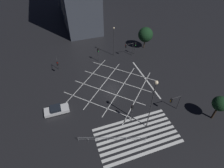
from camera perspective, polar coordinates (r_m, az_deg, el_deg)
name	(u,v)px	position (r m, az deg, el deg)	size (l,w,h in m)	color
ground_plane	(112,86)	(36.51, 0.00, -0.74)	(200.00, 200.00, 0.00)	black
road_markings	(130,117)	(31.25, 5.97, -10.77)	(19.60, 25.43, 0.01)	silver
traffic_light_median_south	(132,110)	(28.75, 6.57, -8.39)	(0.36, 0.39, 3.85)	#2D2D30
traffic_light_se_main	(174,101)	(32.05, 19.69, -5.20)	(2.14, 0.36, 3.44)	#2D2D30
traffic_light_ne_cross	(135,46)	(45.57, 7.58, 12.25)	(0.36, 0.39, 3.39)	#2D2D30
traffic_light_median_north	(98,52)	(42.31, -4.54, 10.36)	(0.36, 0.39, 3.73)	#2D2D30
traffic_light_nw_cross	(57,63)	(40.34, -17.40, 6.57)	(0.36, 2.29, 3.57)	#2D2D30
traffic_light_ne_main	(129,47)	(44.50, 5.46, 11.95)	(2.20, 0.36, 3.59)	#2D2D30
street_lamp_east	(114,38)	(43.49, 0.58, 14.77)	(0.41, 0.41, 7.62)	#2D2D30
street_lamp_west	(153,96)	(25.10, 13.30, -3.91)	(0.56, 0.56, 10.04)	#2D2D30
street_tree_near	(220,104)	(33.13, 31.84, -5.51)	(2.47, 2.47, 4.95)	#38281C
street_tree_far	(145,35)	(48.28, 10.88, 15.54)	(3.85, 3.85, 5.75)	#38281C
waiting_car	(57,110)	(32.86, -17.65, -8.03)	(4.32, 1.89, 1.31)	silver
pedestrian_railing	(112,139)	(28.00, 0.00, -17.42)	(9.87, 3.43, 1.05)	#9EA0A5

